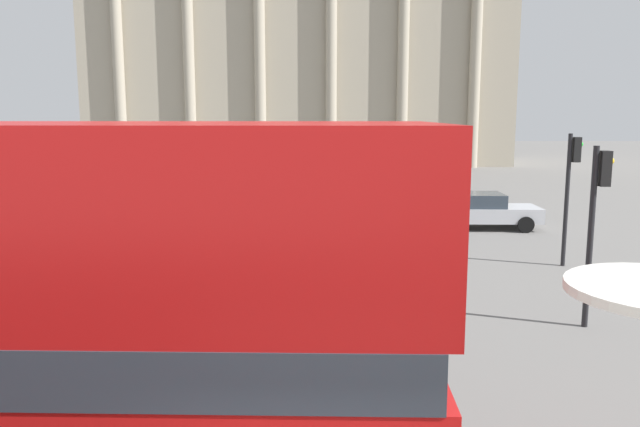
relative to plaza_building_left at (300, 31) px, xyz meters
The scene contains 9 objects.
plaza_building_left is the anchor object (origin of this frame).
traffic_light_near 46.66m from the plaza_building_left, 79.37° to the right, with size 0.42×0.24×3.70m.
traffic_light_mid 41.95m from the plaza_building_left, 76.06° to the right, with size 0.42×0.24×3.78m.
car_white 40.53m from the plaza_building_left, 91.49° to the right, with size 4.20×1.93×1.35m.
car_silver 36.60m from the plaza_building_left, 75.45° to the right, with size 4.20×1.93×1.35m.
pedestrian_red 27.40m from the plaza_building_left, 101.91° to the right, with size 0.32×0.32×1.69m.
pedestrian_black 43.41m from the plaza_building_left, 93.68° to the right, with size 0.32×0.32×1.72m.
pedestrian_white 42.35m from the plaza_building_left, 85.17° to the right, with size 0.32×0.32×1.81m.
pedestrian_blue 38.17m from the plaza_building_left, 79.27° to the right, with size 0.32×0.32×1.68m.
Camera 1 is at (0.02, -2.21, 4.31)m, focal length 35.00 mm.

